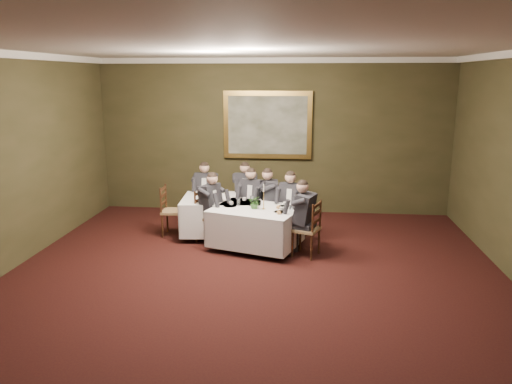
% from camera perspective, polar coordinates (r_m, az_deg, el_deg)
% --- Properties ---
extents(ground, '(10.00, 10.00, 0.00)m').
position_cam_1_polar(ground, '(7.12, -1.06, -12.75)').
color(ground, black).
rests_on(ground, ground).
extents(ceiling, '(8.00, 10.00, 0.10)m').
position_cam_1_polar(ceiling, '(6.42, -1.20, 16.63)').
color(ceiling, silver).
rests_on(ceiling, back_wall).
extents(back_wall, '(8.00, 0.10, 3.50)m').
position_cam_1_polar(back_wall, '(11.46, 1.93, 6.33)').
color(back_wall, '#333019').
rests_on(back_wall, ground).
extents(crown_molding, '(8.00, 10.00, 0.12)m').
position_cam_1_polar(crown_molding, '(6.41, -1.20, 16.09)').
color(crown_molding, white).
rests_on(crown_molding, back_wall).
extents(table_main, '(1.83, 1.59, 0.67)m').
position_cam_1_polar(table_main, '(9.14, -0.02, -3.77)').
color(table_main, black).
rests_on(table_main, ground).
extents(table_second, '(1.65, 1.31, 0.67)m').
position_cam_1_polar(table_second, '(9.91, -3.89, -2.45)').
color(table_second, black).
rests_on(table_second, ground).
extents(chair_main_backleft, '(0.54, 0.53, 1.00)m').
position_cam_1_polar(chair_main_backleft, '(10.04, -0.37, -3.20)').
color(chair_main_backleft, olive).
rests_on(chair_main_backleft, ground).
extents(diner_main_backleft, '(0.52, 0.58, 1.35)m').
position_cam_1_polar(diner_main_backleft, '(9.97, -0.40, -1.96)').
color(diner_main_backleft, black).
rests_on(diner_main_backleft, chair_main_backleft).
extents(chair_main_backright, '(0.55, 0.54, 1.00)m').
position_cam_1_polar(chair_main_backright, '(9.75, 4.07, -3.74)').
color(chair_main_backright, olive).
rests_on(chair_main_backright, ground).
extents(diner_main_backright, '(0.53, 0.58, 1.35)m').
position_cam_1_polar(diner_main_backright, '(9.68, 4.06, -2.46)').
color(diner_main_backright, black).
rests_on(diner_main_backright, chair_main_backright).
extents(chair_main_endleft, '(0.58, 0.58, 1.00)m').
position_cam_1_polar(chair_main_endleft, '(9.61, -5.35, -4.02)').
color(chair_main_endleft, olive).
rests_on(chair_main_endleft, ground).
extents(diner_main_endleft, '(0.61, 0.58, 1.35)m').
position_cam_1_polar(diner_main_endleft, '(9.54, -5.33, -2.72)').
color(diner_main_endleft, black).
rests_on(diner_main_endleft, chair_main_endleft).
extents(chair_main_endright, '(0.55, 0.56, 1.00)m').
position_cam_1_polar(chair_main_endright, '(8.87, 5.77, -5.51)').
color(chair_main_endright, olive).
rests_on(chair_main_endright, ground).
extents(diner_main_endright, '(0.59, 0.55, 1.35)m').
position_cam_1_polar(diner_main_endright, '(8.80, 5.73, -4.09)').
color(diner_main_endright, black).
rests_on(diner_main_endright, chair_main_endright).
extents(chair_sec_backleft, '(0.45, 0.43, 1.00)m').
position_cam_1_polar(chair_sec_backleft, '(10.77, -5.69, -2.13)').
color(chair_sec_backleft, olive).
rests_on(chair_sec_backleft, ground).
extents(diner_sec_backleft, '(0.43, 0.49, 1.35)m').
position_cam_1_polar(diner_sec_backleft, '(10.70, -5.74, -0.97)').
color(diner_sec_backleft, black).
rests_on(diner_sec_backleft, chair_sec_backleft).
extents(chair_sec_backright, '(0.49, 0.48, 1.00)m').
position_cam_1_polar(chair_sec_backright, '(10.70, -1.26, -2.17)').
color(chair_sec_backright, olive).
rests_on(chair_sec_backright, ground).
extents(diner_sec_backright, '(0.46, 0.53, 1.35)m').
position_cam_1_polar(diner_sec_backright, '(10.63, -1.26, -1.00)').
color(diner_sec_backright, black).
rests_on(diner_sec_backright, chair_sec_backright).
extents(chair_sec_endright, '(0.46, 0.47, 1.00)m').
position_cam_1_polar(chair_sec_endright, '(9.92, 1.82, -3.42)').
color(chair_sec_endright, olive).
rests_on(chair_sec_endright, ground).
extents(diner_sec_endright, '(0.51, 0.45, 1.35)m').
position_cam_1_polar(diner_sec_endright, '(9.85, 1.76, -2.14)').
color(diner_sec_endright, black).
rests_on(diner_sec_endright, chair_sec_endright).
extents(chair_sec_endleft, '(0.43, 0.45, 1.00)m').
position_cam_1_polar(chair_sec_endleft, '(10.10, -9.47, -3.29)').
color(chair_sec_endleft, olive).
rests_on(chair_sec_endleft, ground).
extents(centerpiece, '(0.26, 0.23, 0.26)m').
position_cam_1_polar(centerpiece, '(9.00, -0.11, -1.09)').
color(centerpiece, '#2D5926').
rests_on(centerpiece, table_main).
extents(candlestick, '(0.07, 0.07, 0.47)m').
position_cam_1_polar(candlestick, '(8.96, 0.88, -0.88)').
color(candlestick, gold).
rests_on(candlestick, table_main).
extents(place_setting_table_main, '(0.33, 0.31, 0.14)m').
position_cam_1_polar(place_setting_table_main, '(9.52, -1.19, -0.93)').
color(place_setting_table_main, white).
rests_on(place_setting_table_main, table_main).
extents(place_setting_table_second, '(0.33, 0.31, 0.14)m').
position_cam_1_polar(place_setting_table_second, '(10.20, -5.77, -0.03)').
color(place_setting_table_second, white).
rests_on(place_setting_table_second, table_second).
extents(painting, '(2.00, 0.09, 1.52)m').
position_cam_1_polar(painting, '(11.38, 1.33, 7.66)').
color(painting, '#BB9344').
rests_on(painting, back_wall).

